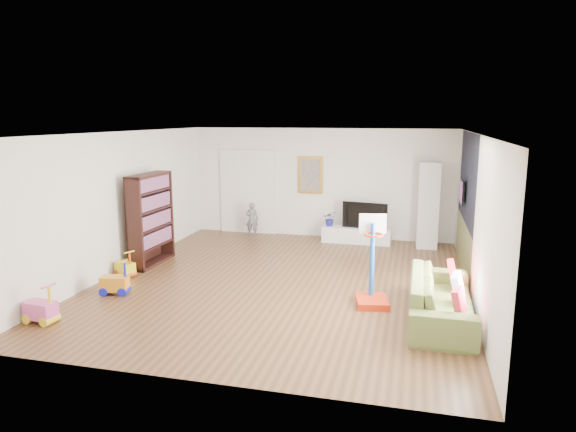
% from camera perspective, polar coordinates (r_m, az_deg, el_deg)
% --- Properties ---
extents(floor, '(6.50, 7.50, 0.00)m').
position_cam_1_polar(floor, '(9.51, -0.59, -7.27)').
color(floor, brown).
rests_on(floor, ground).
extents(ceiling, '(6.50, 7.50, 0.00)m').
position_cam_1_polar(ceiling, '(9.03, -0.62, 9.22)').
color(ceiling, white).
rests_on(ceiling, ground).
extents(wall_back, '(6.50, 0.00, 2.70)m').
position_cam_1_polar(wall_back, '(12.80, 3.64, 3.66)').
color(wall_back, white).
rests_on(wall_back, ground).
extents(wall_front, '(6.50, 0.00, 2.70)m').
position_cam_1_polar(wall_front, '(5.72, -10.15, -5.75)').
color(wall_front, silver).
rests_on(wall_front, ground).
extents(wall_left, '(0.00, 7.50, 2.70)m').
position_cam_1_polar(wall_left, '(10.47, -18.10, 1.49)').
color(wall_left, silver).
rests_on(wall_left, ground).
extents(wall_right, '(0.00, 7.50, 2.70)m').
position_cam_1_polar(wall_right, '(8.94, 19.99, -0.18)').
color(wall_right, white).
rests_on(wall_right, ground).
extents(navy_accent, '(0.01, 3.20, 1.70)m').
position_cam_1_polar(navy_accent, '(10.25, 19.32, 4.05)').
color(navy_accent, black).
rests_on(navy_accent, wall_right).
extents(olive_wainscot, '(0.01, 3.20, 1.00)m').
position_cam_1_polar(olive_wainscot, '(10.48, 18.85, -3.29)').
color(olive_wainscot, brown).
rests_on(olive_wainscot, wall_right).
extents(doorway, '(1.45, 0.06, 2.10)m').
position_cam_1_polar(doorway, '(13.27, -4.51, 2.61)').
color(doorway, white).
rests_on(doorway, ground).
extents(painting_back, '(0.62, 0.06, 0.92)m').
position_cam_1_polar(painting_back, '(12.78, 2.51, 4.57)').
color(painting_back, gold).
rests_on(painting_back, wall_back).
extents(artwork_right, '(0.04, 0.56, 0.46)m').
position_cam_1_polar(artwork_right, '(10.48, 18.76, 2.56)').
color(artwork_right, '#7F3F8C').
rests_on(artwork_right, wall_right).
extents(media_console, '(1.63, 0.43, 0.38)m').
position_cam_1_polar(media_console, '(12.39, 7.60, -2.11)').
color(media_console, white).
rests_on(media_console, ground).
extents(tall_cabinet, '(0.48, 0.48, 1.98)m').
position_cam_1_polar(tall_cabinet, '(12.13, 15.31, 1.16)').
color(tall_cabinet, silver).
rests_on(tall_cabinet, ground).
extents(bookshelf, '(0.37, 1.28, 1.86)m').
position_cam_1_polar(bookshelf, '(10.76, -15.00, -0.36)').
color(bookshelf, black).
rests_on(bookshelf, ground).
extents(sofa, '(0.92, 2.31, 0.67)m').
position_cam_1_polar(sofa, '(8.03, 16.67, -8.71)').
color(sofa, olive).
rests_on(sofa, ground).
extents(basketball_hoop, '(0.61, 0.70, 1.46)m').
position_cam_1_polar(basketball_hoop, '(8.26, 9.45, -4.96)').
color(basketball_hoop, red).
rests_on(basketball_hoop, ground).
extents(ride_on_yellow, '(0.44, 0.37, 0.51)m').
position_cam_1_polar(ride_on_yellow, '(10.21, -17.67, -5.02)').
color(ride_on_yellow, yellow).
rests_on(ride_on_yellow, ground).
extents(ride_on_orange, '(0.49, 0.36, 0.59)m').
position_cam_1_polar(ride_on_orange, '(9.25, -18.74, -6.49)').
color(ride_on_orange, orange).
rests_on(ride_on_orange, ground).
extents(ride_on_pink, '(0.47, 0.32, 0.60)m').
position_cam_1_polar(ride_on_pink, '(8.42, -25.84, -8.71)').
color(ride_on_pink, '#DA529B').
rests_on(ride_on_pink, ground).
extents(child, '(0.34, 0.25, 0.87)m').
position_cam_1_polar(child, '(12.93, -4.02, -0.39)').
color(child, slate).
rests_on(child, ground).
extents(tv, '(1.09, 0.34, 0.62)m').
position_cam_1_polar(tv, '(12.30, 8.65, 0.14)').
color(tv, black).
rests_on(tv, media_console).
extents(vase_plant, '(0.36, 0.33, 0.36)m').
position_cam_1_polar(vase_plant, '(12.43, 4.70, -0.26)').
color(vase_plant, navy).
rests_on(vase_plant, media_console).
extents(pillow_left, '(0.18, 0.36, 0.35)m').
position_cam_1_polar(pillow_left, '(7.38, 18.49, -8.99)').
color(pillow_left, '#D02C40').
rests_on(pillow_left, sofa).
extents(pillow_center, '(0.17, 0.41, 0.40)m').
position_cam_1_polar(pillow_center, '(7.95, 18.38, -7.53)').
color(pillow_center, silver).
rests_on(pillow_center, sofa).
extents(pillow_right, '(0.11, 0.40, 0.39)m').
position_cam_1_polar(pillow_right, '(8.60, 17.84, -6.11)').
color(pillow_right, red).
rests_on(pillow_right, sofa).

